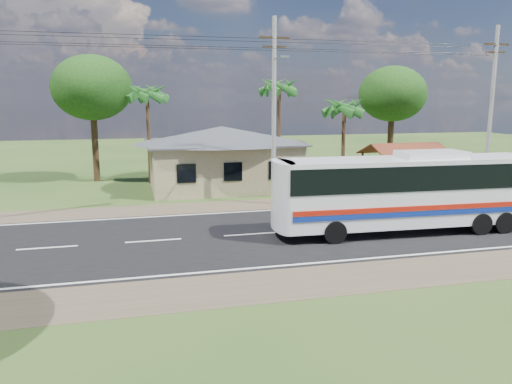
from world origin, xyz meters
TOP-DOWN VIEW (x-y plane):
  - ground at (0.00, 0.00)m, footprint 120.00×120.00m
  - road at (0.00, 0.00)m, footprint 120.00×16.00m
  - house at (1.00, 13.00)m, footprint 12.40×10.00m
  - waiting_shed at (13.00, 8.50)m, footprint 5.20×4.48m
  - concrete_barrier at (12.00, 5.60)m, footprint 7.00×0.30m
  - utility_poles at (2.67, 6.49)m, footprint 32.80×2.22m
  - palm_near at (9.50, 11.00)m, footprint 2.80×2.80m
  - palm_mid at (6.00, 15.50)m, footprint 2.80×2.80m
  - palm_far at (-4.00, 16.00)m, footprint 2.80×2.80m
  - tree_behind_house at (-8.00, 18.00)m, footprint 6.00×6.00m
  - tree_behind_shed at (16.00, 16.00)m, footprint 5.60×5.60m
  - coach_bus at (7.52, -1.31)m, footprint 12.67×3.17m
  - motorcycle at (12.07, 6.56)m, footprint 1.75×1.18m
  - person at (10.70, 6.78)m, footprint 0.68×0.52m

SIDE VIEW (x-z plane):
  - ground at x=0.00m, z-range 0.00..0.00m
  - road at x=0.00m, z-range -0.01..0.02m
  - motorcycle at x=12.07m, z-range 0.00..0.87m
  - concrete_barrier at x=12.00m, z-range 0.00..0.90m
  - person at x=10.70m, z-range 0.00..1.68m
  - coach_bus at x=7.52m, z-range 0.28..4.18m
  - house at x=1.00m, z-range 0.14..5.14m
  - waiting_shed at x=13.00m, z-range 1.05..4.40m
  - palm_near at x=9.50m, z-range 2.36..9.06m
  - utility_poles at x=2.67m, z-range 0.27..11.27m
  - palm_far at x=-4.00m, z-range 2.83..10.53m
  - tree_behind_shed at x=16.00m, z-range 2.17..11.19m
  - tree_behind_house at x=-8.00m, z-range 2.31..11.92m
  - palm_mid at x=6.00m, z-range 3.06..11.26m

